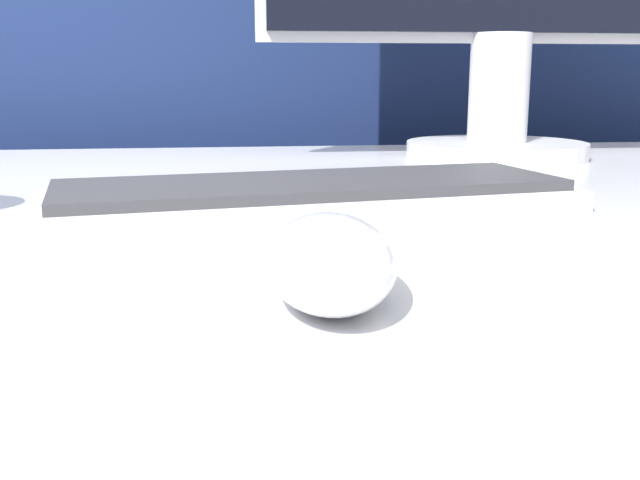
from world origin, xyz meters
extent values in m
cube|color=navy|center=(0.00, 0.67, 0.51)|extent=(5.00, 0.03, 1.02)
ellipsoid|color=white|center=(0.04, -0.21, 0.75)|extent=(0.07, 0.12, 0.04)
cube|color=silver|center=(0.06, 0.02, 0.74)|extent=(0.42, 0.20, 0.02)
cube|color=#38383D|center=(0.06, 0.02, 0.75)|extent=(0.39, 0.18, 0.01)
cylinder|color=silver|center=(0.33, 0.35, 0.74)|extent=(0.22, 0.22, 0.02)
cylinder|color=silver|center=(0.33, 0.35, 0.81)|extent=(0.07, 0.07, 0.13)
camera|label=1|loc=(-0.01, -0.53, 0.83)|focal=42.00mm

